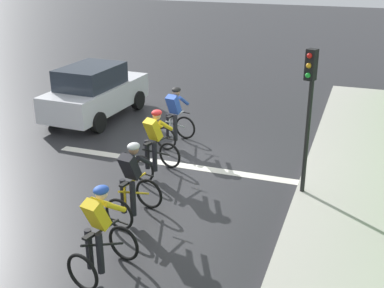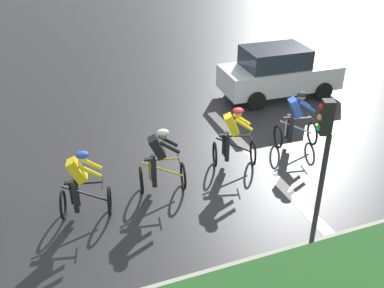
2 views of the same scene
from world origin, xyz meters
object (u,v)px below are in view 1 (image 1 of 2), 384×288
object	(u,v)px
cyclist_second	(101,235)
car_white	(95,92)
cyclist_fourth	(155,145)
cyclist_mid	(133,184)
cyclist_trailing	(175,118)
traffic_light_near_crossing	(309,102)

from	to	relation	value
cyclist_second	car_white	xyz separation A→B (m)	(4.41, -7.48, 0.08)
cyclist_second	cyclist_fourth	distance (m)	4.09
cyclist_mid	cyclist_trailing	distance (m)	4.26
cyclist_second	cyclist_mid	distance (m)	1.92
cyclist_mid	cyclist_trailing	world-z (taller)	same
cyclist_second	cyclist_trailing	bearing A→B (deg)	-79.95
cyclist_mid	cyclist_fourth	xyz separation A→B (m)	(0.43, -2.12, 0.00)
cyclist_second	car_white	bearing A→B (deg)	-59.46
cyclist_mid	cyclist_trailing	xyz separation A→B (m)	(0.74, -4.20, 0.00)
cyclist_trailing	car_white	size ratio (longest dim) A/B	0.40
cyclist_second	traffic_light_near_crossing	size ratio (longest dim) A/B	0.50
cyclist_fourth	car_white	bearing A→B (deg)	-43.58
car_white	cyclist_fourth	bearing A→B (deg)	136.42
cyclist_mid	car_white	xyz separation A→B (m)	(4.08, -5.59, 0.08)
cyclist_mid	cyclist_fourth	bearing A→B (deg)	-78.45
cyclist_fourth	traffic_light_near_crossing	distance (m)	3.81
car_white	traffic_light_near_crossing	size ratio (longest dim) A/B	1.25
cyclist_trailing	traffic_light_near_crossing	size ratio (longest dim) A/B	0.50
cyclist_mid	traffic_light_near_crossing	size ratio (longest dim) A/B	0.50
cyclist_mid	traffic_light_near_crossing	xyz separation A→B (m)	(-3.10, -2.16, 1.43)
traffic_light_near_crossing	cyclist_trailing	bearing A→B (deg)	-27.92
cyclist_second	cyclist_mid	size ratio (longest dim) A/B	1.00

